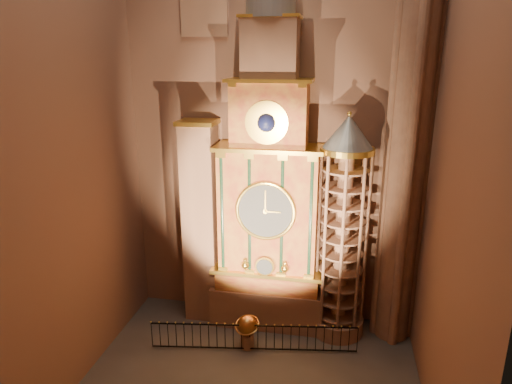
% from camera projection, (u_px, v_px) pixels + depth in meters
% --- Properties ---
extents(wall_back, '(22.00, 0.00, 22.00)m').
position_uv_depth(wall_back, '(273.00, 102.00, 21.25)').
color(wall_back, brown).
rests_on(wall_back, floor).
extents(wall_left, '(0.00, 22.00, 22.00)m').
position_uv_depth(wall_left, '(62.00, 115.00, 16.85)').
color(wall_left, brown).
rests_on(wall_left, floor).
extents(wall_right, '(0.00, 22.00, 22.00)m').
position_uv_depth(wall_right, '(464.00, 125.00, 14.37)').
color(wall_right, brown).
rests_on(wall_right, floor).
extents(astronomical_clock, '(5.60, 2.41, 16.70)m').
position_uv_depth(astronomical_clock, '(269.00, 197.00, 21.53)').
color(astronomical_clock, '#8C634C').
rests_on(astronomical_clock, floor).
extents(portrait_tower, '(1.80, 1.60, 10.20)m').
position_uv_depth(portrait_tower, '(201.00, 222.00, 22.60)').
color(portrait_tower, '#8C634C').
rests_on(portrait_tower, floor).
extents(stair_turret, '(2.50, 2.50, 10.80)m').
position_uv_depth(stair_turret, '(342.00, 232.00, 21.07)').
color(stair_turret, '#8C634C').
rests_on(stair_turret, floor).
extents(gothic_pier, '(2.04, 2.04, 22.00)m').
position_uv_depth(gothic_pier, '(413.00, 107.00, 19.23)').
color(gothic_pier, '#8C634C').
rests_on(gothic_pier, floor).
extents(celestial_globe, '(1.34, 1.29, 1.66)m').
position_uv_depth(celestial_globe, '(247.00, 329.00, 21.04)').
color(celestial_globe, '#8C634C').
rests_on(celestial_globe, floor).
extents(iron_railing, '(9.34, 1.42, 1.29)m').
position_uv_depth(iron_railing, '(254.00, 338.00, 20.87)').
color(iron_railing, black).
rests_on(iron_railing, floor).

